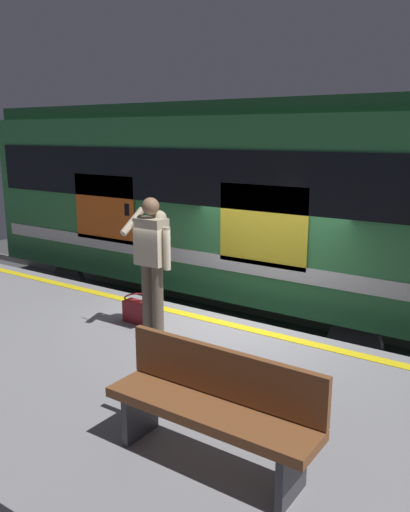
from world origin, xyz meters
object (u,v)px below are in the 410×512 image
Objects in this scene: train_carriage at (220,194)px; bench at (213,403)px; handbag at (138,310)px; passenger at (152,253)px.

bench is at bearing 122.72° from train_carriage.
handbag is 3.29m from bench.
train_carriage is 5.44× the size of bench.
passenger is 0.96m from handbag.
train_carriage is 6.32m from bench.
passenger is 1.00× the size of bench.
passenger is 2.95m from bench.
passenger reaches higher than bench.
train_carriage is at bearing -76.33° from handbag.
train_carriage is 5.46× the size of passenger.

